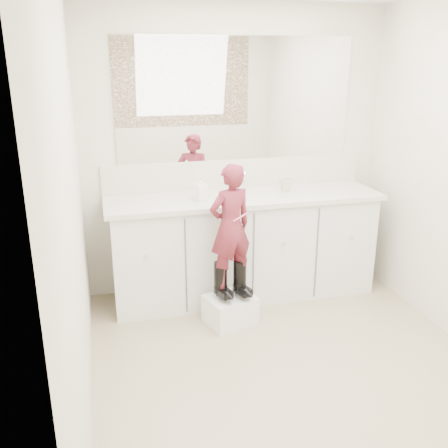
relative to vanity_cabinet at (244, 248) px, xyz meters
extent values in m
plane|color=#897859|center=(0.00, -1.23, -0.42)|extent=(3.00, 3.00, 0.00)
plane|color=beige|center=(0.00, 0.27, 0.77)|extent=(2.60, 0.00, 2.60)
plane|color=beige|center=(-1.30, -1.23, 0.78)|extent=(0.00, 3.00, 3.00)
cube|color=silver|center=(0.00, 0.00, 0.00)|extent=(2.20, 0.55, 0.85)
cube|color=beige|center=(0.00, -0.01, 0.45)|extent=(2.28, 0.58, 0.04)
cube|color=beige|center=(0.00, 0.26, 0.59)|extent=(2.28, 0.03, 0.25)
cube|color=white|center=(0.00, 0.26, 1.22)|extent=(2.00, 0.02, 1.00)
cylinder|color=silver|center=(0.00, 0.15, 0.52)|extent=(0.08, 0.08, 0.10)
imported|color=beige|center=(0.38, 0.05, 0.52)|extent=(0.14, 0.14, 0.10)
imported|color=white|center=(-0.38, -0.05, 0.56)|extent=(0.12, 0.12, 0.20)
cube|color=white|center=(-0.25, -0.48, -0.31)|extent=(0.42, 0.38, 0.22)
imported|color=#AE354C|center=(-0.25, -0.48, 0.37)|extent=(0.39, 0.32, 0.94)
cylinder|color=#FF638E|center=(-0.18, -0.51, 0.45)|extent=(0.13, 0.05, 0.06)
camera|label=1|loc=(-1.14, -3.81, 1.54)|focal=40.00mm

